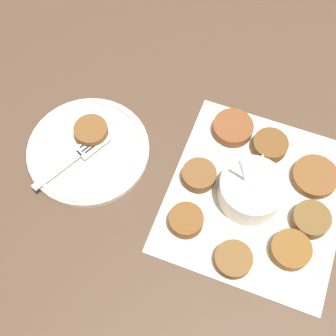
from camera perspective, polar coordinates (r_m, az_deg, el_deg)
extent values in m
plane|color=#4C3828|center=(0.79, 8.14, -3.59)|extent=(4.00, 4.00, 0.00)
cube|color=silver|center=(0.79, 10.39, -3.36)|extent=(0.31, 0.29, 0.00)
cylinder|color=silver|center=(0.77, 9.79, -2.59)|extent=(0.11, 0.11, 0.05)
cylinder|color=orange|center=(0.78, 9.69, -2.85)|extent=(0.09, 0.09, 0.03)
cone|color=silver|center=(0.78, 11.00, 1.09)|extent=(0.02, 0.02, 0.02)
cylinder|color=silver|center=(0.74, 9.11, -1.02)|extent=(0.01, 0.04, 0.09)
cylinder|color=brown|center=(0.82, 17.18, -0.89)|extent=(0.08, 0.08, 0.02)
cylinder|color=brown|center=(0.75, 1.88, -6.29)|extent=(0.06, 0.06, 0.02)
cylinder|color=brown|center=(0.79, 16.80, -5.61)|extent=(0.06, 0.06, 0.02)
cylinder|color=brown|center=(0.83, 12.04, 2.83)|extent=(0.06, 0.06, 0.02)
cylinder|color=brown|center=(0.78, 3.48, -0.80)|extent=(0.06, 0.06, 0.02)
cylinder|color=brown|center=(0.76, 14.40, -9.52)|extent=(0.06, 0.06, 0.02)
cylinder|color=brown|center=(0.84, 7.62, 4.97)|extent=(0.07, 0.07, 0.02)
cylinder|color=brown|center=(0.74, 7.64, -10.86)|extent=(0.06, 0.06, 0.02)
cylinder|color=silver|center=(0.83, -9.95, 2.23)|extent=(0.21, 0.21, 0.01)
torus|color=silver|center=(0.82, -10.03, 2.50)|extent=(0.20, 0.20, 0.01)
cylinder|color=brown|center=(0.82, -9.64, 4.59)|extent=(0.06, 0.06, 0.02)
cube|color=silver|center=(0.80, -13.65, -0.19)|extent=(0.09, 0.05, 0.00)
cube|color=silver|center=(0.82, -9.36, 3.14)|extent=(0.07, 0.05, 0.00)
cube|color=black|center=(0.81, -9.06, 2.91)|extent=(0.04, 0.02, 0.00)
cube|color=black|center=(0.81, -9.38, 3.23)|extent=(0.04, 0.02, 0.00)
cube|color=black|center=(0.82, -9.69, 3.54)|extent=(0.04, 0.02, 0.00)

